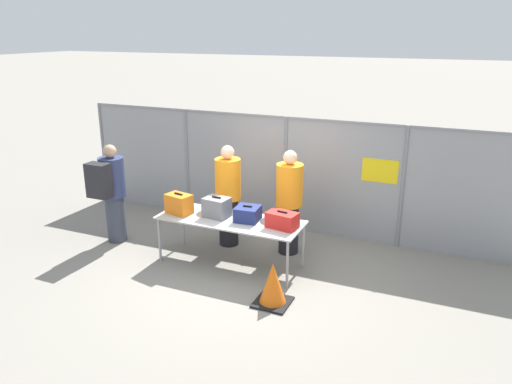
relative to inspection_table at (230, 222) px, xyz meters
The scene contains 12 objects.
ground_plane 0.78m from the inspection_table, 35.11° to the right, with size 120.00×120.00×0.00m, color gray.
fence_section 1.83m from the inspection_table, 81.58° to the left, with size 8.35×0.07×2.10m.
inspection_table is the anchor object (origin of this frame).
suitcase_orange 0.89m from the inspection_table, behind, with size 0.45×0.34×0.34m.
suitcase_grey 0.31m from the inspection_table, behind, with size 0.41×0.34×0.33m.
suitcase_navy 0.32m from the inspection_table, 11.82° to the left, with size 0.38×0.38×0.25m.
suitcase_red 0.87m from the inspection_table, ahead, with size 0.48×0.34×0.26m.
traveler_hooded 2.27m from the inspection_table, behind, with size 0.43×0.66×1.73m.
security_worker_near 0.81m from the inspection_table, 118.67° to the left, with size 0.43×0.43×1.75m.
security_worker_far 1.06m from the inspection_table, 49.30° to the left, with size 0.43×0.43×1.75m.
utility_trailer 4.42m from the inspection_table, 49.98° to the left, with size 3.96×2.18×0.68m.
traffic_cone 1.42m from the inspection_table, 38.66° to the right, with size 0.48×0.48×0.60m.
Camera 1 is at (3.00, -6.25, 3.57)m, focal length 35.00 mm.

